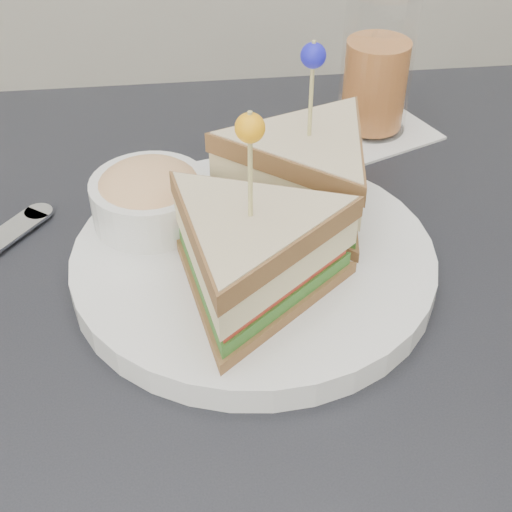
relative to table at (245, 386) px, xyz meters
name	(u,v)px	position (x,y,z in m)	size (l,w,h in m)	color
table	(245,386)	(0.00, 0.00, 0.00)	(0.80, 0.80, 0.75)	black
plate_meal	(261,221)	(0.02, 0.06, 0.12)	(0.33, 0.33, 0.17)	white
drink_set	(376,72)	(0.16, 0.27, 0.14)	(0.15, 0.15, 0.14)	white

